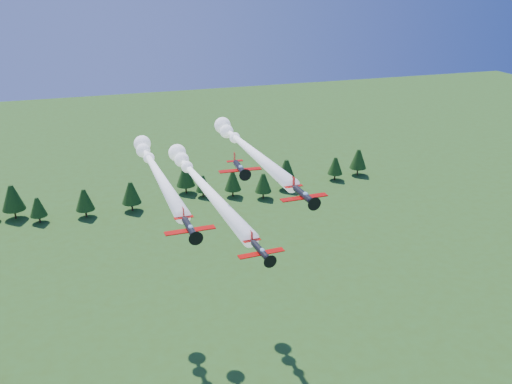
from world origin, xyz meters
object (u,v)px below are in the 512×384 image
object	(u,v)px
plane_slot	(240,168)
plane_left	(155,169)
plane_lead	(200,182)
plane_right	(246,147)

from	to	relation	value
plane_slot	plane_left	bearing A→B (deg)	120.46
plane_lead	plane_right	distance (m)	14.98
plane_slot	plane_right	bearing A→B (deg)	72.58
plane_lead	plane_right	xyz separation A→B (m)	(11.60, 8.97, 3.01)
plane_lead	plane_slot	xyz separation A→B (m)	(4.24, -11.65, 6.14)
plane_left	plane_slot	size ratio (longest dim) A/B	6.66
plane_left	plane_right	size ratio (longest dim) A/B	1.03
plane_lead	plane_left	world-z (taller)	plane_left
plane_lead	plane_slot	distance (m)	13.83
plane_lead	plane_left	distance (m)	11.44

